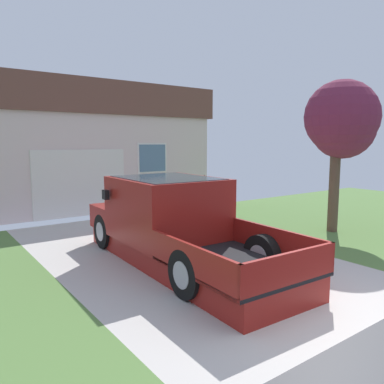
# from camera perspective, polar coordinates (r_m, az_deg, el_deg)

# --- Properties ---
(pickup_truck) EXTENTS (2.11, 5.60, 1.73)m
(pickup_truck) POSITION_cam_1_polar(r_m,az_deg,el_deg) (7.90, -3.15, -4.72)
(pickup_truck) COLOR maroon
(pickup_truck) RESTS_ON ground
(person_with_hat) EXTENTS (0.49, 0.49, 1.66)m
(person_with_hat) POSITION_cam_1_polar(r_m,az_deg,el_deg) (9.47, 1.90, -1.45)
(person_with_hat) COLOR brown
(person_with_hat) RESTS_ON ground
(handbag) EXTENTS (0.39, 0.15, 0.44)m
(handbag) POSITION_cam_1_polar(r_m,az_deg,el_deg) (9.56, 3.02, -6.54)
(handbag) COLOR #B24C56
(handbag) RESTS_ON ground
(house_with_garage) EXTENTS (10.85, 5.29, 4.59)m
(house_with_garage) POSITION_cam_1_polar(r_m,az_deg,el_deg) (15.48, -19.34, 6.61)
(house_with_garage) COLOR beige
(house_with_garage) RESTS_ON ground
(front_yard_tree) EXTENTS (1.97, 1.97, 4.12)m
(front_yard_tree) POSITION_cam_1_polar(r_m,az_deg,el_deg) (11.04, 21.79, 9.84)
(front_yard_tree) COLOR brown
(front_yard_tree) RESTS_ON ground
(wheeled_trash_bin) EXTENTS (0.60, 0.72, 1.10)m
(wheeled_trash_bin) POSITION_cam_1_polar(r_m,az_deg,el_deg) (12.98, 2.89, -0.75)
(wheeled_trash_bin) COLOR #286B38
(wheeled_trash_bin) RESTS_ON ground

